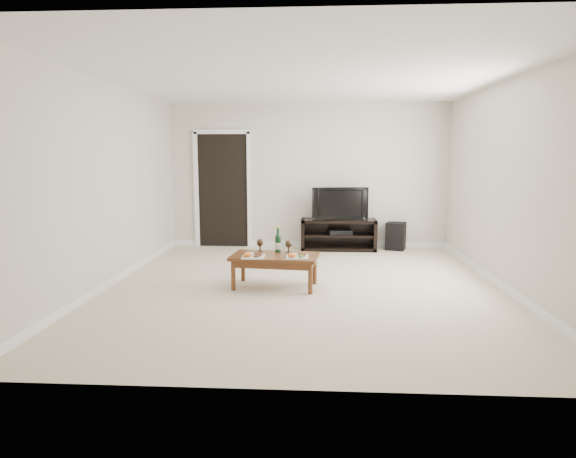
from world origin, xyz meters
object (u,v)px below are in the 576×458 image
at_px(subwoofer, 396,236).
at_px(coffee_table, 275,271).
at_px(television, 339,203).
at_px(media_console, 338,235).

height_order(subwoofer, coffee_table, subwoofer).
xyz_separation_m(television, subwoofer, (1.02, 0.09, -0.59)).
distance_m(media_console, television, 0.56).
bearing_deg(television, coffee_table, -119.95).
relative_size(television, subwoofer, 2.04).
relative_size(television, coffee_table, 0.92).
relative_size(media_console, subwoofer, 2.71).
relative_size(media_console, coffee_table, 1.22).
xyz_separation_m(subwoofer, coffee_table, (-1.94, -2.62, -0.03)).
relative_size(media_console, television, 1.33).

